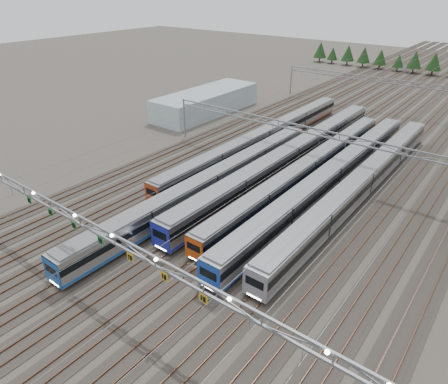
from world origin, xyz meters
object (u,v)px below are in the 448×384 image
Objects in this scene: train_a at (263,138)px; gantry_far at (392,85)px; gantry_mid at (307,135)px; west_shed at (206,102)px; train_c at (290,157)px; train_e at (331,177)px; train_d at (307,169)px; gantry_near at (114,242)px; train_b at (210,184)px; train_f at (362,182)px.

gantry_far is (11.25, 40.58, 4.30)m from train_a.
west_shed is at bearing 155.74° from gantry_mid.
train_e is at bearing -20.11° from train_c.
train_e is 49.98m from gantry_far.
train_d is 1.00× the size of gantry_near.
gantry_near reaches higher than train_b.
gantry_near is at bearing -90.07° from gantry_mid.
train_b is 19.18m from gantry_mid.
gantry_mid is at bearing 25.03° from train_c.
train_e is 4.71m from train_f.
gantry_mid reaches higher than train_e.
train_e is 1.02× the size of train_f.
train_f is 12.37m from gantry_mid.
train_b reaches higher than train_a.
train_c reaches higher than train_a.
west_shed is (-33.14, 17.00, 0.38)m from train_c.
gantry_mid is at bearing 68.85° from train_b.
train_b reaches higher than train_d.
train_f is (13.50, -1.91, -0.11)m from train_c.
gantry_near is 85.12m from gantry_far.
train_f is 1.05× the size of gantry_mid.
gantry_far is at bearing 87.20° from train_c.
train_b is 62.95m from gantry_far.
gantry_far is (-6.75, 49.35, 4.17)m from train_e.
train_c is 2.09× the size of west_shed.
train_b is at bearing -141.17° from train_f.
gantry_near reaches higher than train_c.
train_e is at bearing -25.96° from train_a.
train_a is at bearing 158.56° from gantry_mid.
train_e is at bearing -12.31° from train_d.
train_f reaches higher than train_a.
gantry_near is (-6.80, -35.77, 4.87)m from train_e.
gantry_mid and gantry_far have the same top height.
gantry_far is at bearing 97.79° from train_e.
train_c reaches higher than train_b.
train_c is (4.50, 16.40, 0.15)m from train_b.
west_shed is at bearing 152.83° from train_d.
train_e is at bearing -162.89° from train_f.
train_d is 42.31m from west_shed.
train_b is 0.89× the size of train_f.
train_c is 1.11× the size of gantry_far.
train_e is 1.99× the size of west_shed.
train_b is (4.50, -21.86, 0.06)m from train_a.
train_b is 24.15m from gantry_near.
gantry_far is (0.00, 45.00, 0.00)m from gantry_mid.
train_c is 1.05× the size of train_e.
gantry_mid is 45.00m from gantry_far.
west_shed is (-24.14, 11.53, 0.58)m from train_a.
gantry_mid is (11.25, -4.42, 4.30)m from train_a.
gantry_far reaches higher than west_shed.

